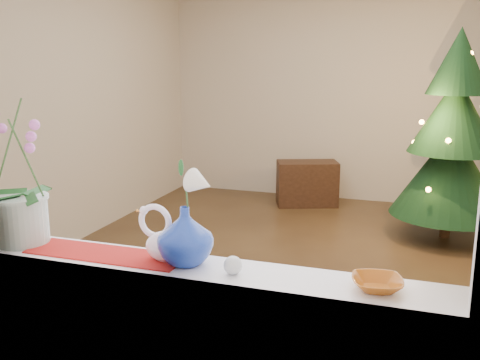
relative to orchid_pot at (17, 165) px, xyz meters
The scene contains 15 objects.
ground 2.80m from the orchid_pot, 71.01° to the left, with size 5.00×5.00×0.00m, color #362416.
wall_back 4.93m from the orchid_pot, 80.52° to the left, with size 4.50×0.10×2.70m, color beige.
wall_front 0.83m from the orchid_pot, ahead, with size 4.50×0.10×2.70m, color beige.
wall_left 2.76m from the orchid_pot, 121.38° to the left, with size 0.10×5.00×2.70m, color beige.
windowsill 0.90m from the orchid_pot, ahead, with size 2.20×0.26×0.04m, color white.
window_frame 0.92m from the orchid_pot, ahead, with size 2.22×0.06×1.60m, color white, non-canonical shape.
runner 0.56m from the orchid_pot, ahead, with size 0.70×0.20×0.01m, color maroon.
orchid_pot is the anchor object (origin of this frame).
swan 0.76m from the orchid_pot, ahead, with size 0.27×0.12×0.23m, color white, non-canonical shape.
blue_vase 0.83m from the orchid_pot, ahead, with size 0.26×0.26×0.27m, color navy.
lily 0.80m from the orchid_pot, ahead, with size 0.15×0.09×0.21m, color silver, non-canonical shape.
paperweight 1.07m from the orchid_pot, ahead, with size 0.07×0.07×0.07m, color silver.
amber_dish 1.60m from the orchid_pot, ahead, with size 0.16×0.16×0.04m, color #A55414.
xmas_tree 4.15m from the orchid_pot, 61.23° to the left, with size 1.12×1.12×2.04m, color black, non-canonical shape.
side_table 4.53m from the orchid_pot, 84.40° to the left, with size 0.72×0.36×0.54m, color black.
Camera 1 is at (0.85, -4.24, 1.73)m, focal length 40.00 mm.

